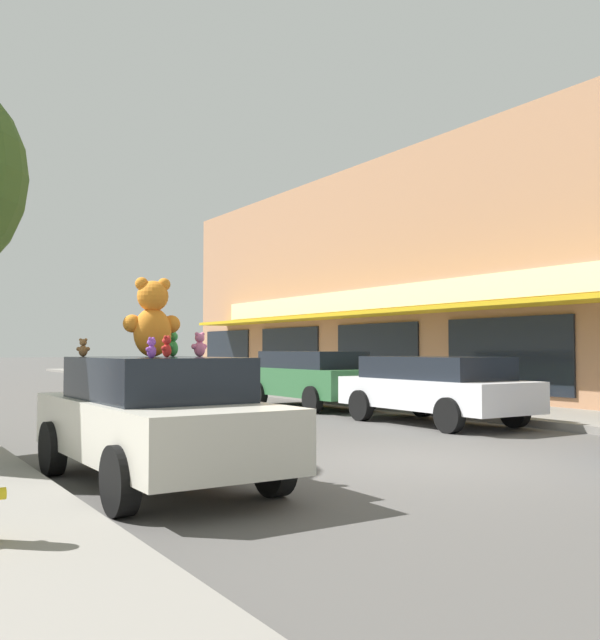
# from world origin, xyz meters

# --- Properties ---
(ground_plane) EXTENTS (260.00, 260.00, 0.00)m
(ground_plane) POSITION_xyz_m (0.00, 0.00, 0.00)
(ground_plane) COLOR #514F4C
(storefront_row) EXTENTS (14.04, 33.19, 7.88)m
(storefront_row) POSITION_xyz_m (14.17, 8.17, 3.94)
(storefront_row) COLOR tan
(storefront_row) RESTS_ON ground_plane
(plush_art_car) EXTENTS (1.91, 4.14, 1.47)m
(plush_art_car) POSITION_xyz_m (-3.69, 0.28, 0.78)
(plush_art_car) COLOR beige
(plush_art_car) RESTS_ON ground_plane
(teddy_bear_giant) EXTENTS (0.71, 0.46, 0.95)m
(teddy_bear_giant) POSITION_xyz_m (-3.61, 0.61, 1.93)
(teddy_bear_giant) COLOR orange
(teddy_bear_giant) RESTS_ON plush_art_car
(teddy_bear_green) EXTENTS (0.21, 0.23, 0.33)m
(teddy_bear_green) POSITION_xyz_m (-3.25, 0.87, 1.62)
(teddy_bear_green) COLOR green
(teddy_bear_green) RESTS_ON plush_art_car
(teddy_bear_pink) EXTENTS (0.23, 0.15, 0.30)m
(teddy_bear_pink) POSITION_xyz_m (-3.10, 0.38, 1.61)
(teddy_bear_pink) COLOR pink
(teddy_bear_pink) RESTS_ON plush_art_car
(teddy_bear_purple) EXTENTS (0.15, 0.14, 0.22)m
(teddy_bear_purple) POSITION_xyz_m (-4.10, -0.69, 1.57)
(teddy_bear_purple) COLOR purple
(teddy_bear_purple) RESTS_ON plush_art_car
(teddy_bear_brown) EXTENTS (0.17, 0.12, 0.23)m
(teddy_bear_brown) POSITION_xyz_m (-4.25, 1.31, 1.58)
(teddy_bear_brown) COLOR olive
(teddy_bear_brown) RESTS_ON plush_art_car
(teddy_bear_red) EXTENTS (0.17, 0.17, 0.25)m
(teddy_bear_red) POSITION_xyz_m (-3.65, 0.05, 1.59)
(teddy_bear_red) COLOR red
(teddy_bear_red) RESTS_ON plush_art_car
(parked_car_far_center) EXTENTS (1.96, 4.39, 1.40)m
(parked_car_far_center) POSITION_xyz_m (3.60, 3.57, 0.79)
(parked_car_far_center) COLOR silver
(parked_car_far_center) RESTS_ON ground_plane
(parked_car_far_right) EXTENTS (1.89, 4.36, 1.50)m
(parked_car_far_right) POSITION_xyz_m (3.60, 8.29, 0.83)
(parked_car_far_right) COLOR #336B3D
(parked_car_far_right) RESTS_ON ground_plane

